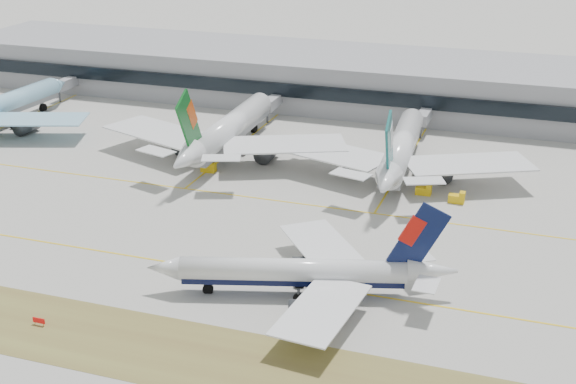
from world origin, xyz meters
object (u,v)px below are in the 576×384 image
at_px(taxiing_airliner, 304,273).
at_px(widebody_eva, 227,131).
at_px(terminal, 376,81).
at_px(widebody_cathay, 400,151).

distance_m(taxiing_airliner, widebody_eva, 76.13).
bearing_deg(taxiing_airliner, terminal, -98.85).
bearing_deg(widebody_cathay, widebody_eva, 85.61).
distance_m(widebody_cathay, terminal, 62.78).
bearing_deg(terminal, widebody_cathay, -71.46).
height_order(taxiing_airliner, terminal, taxiing_airliner).
relative_size(widebody_eva, widebody_cathay, 1.04).
relative_size(widebody_cathay, terminal, 0.23).
distance_m(taxiing_airliner, terminal, 124.58).
bearing_deg(taxiing_airliner, widebody_eva, -73.60).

